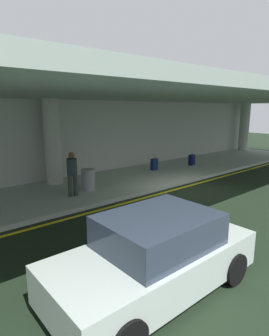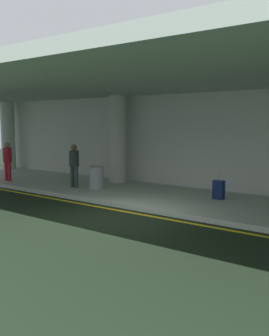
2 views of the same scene
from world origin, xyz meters
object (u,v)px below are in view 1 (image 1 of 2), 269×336
at_px(support_column_left_mid, 53,142).
at_px(car_silver, 156,255).
at_px(suitcase_upright_primary, 192,160).
at_px(support_column_center, 244,127).
at_px(traveler_with_luggage, 72,171).
at_px(trash_bin_steel, 88,180).
at_px(suitcase_upright_secondary, 154,164).

distance_m(support_column_left_mid, car_silver, 8.40).
bearing_deg(suitcase_upright_primary, support_column_center, 29.86).
xyz_separation_m(support_column_left_mid, traveler_with_luggage, (-0.31, -2.21, -0.86)).
xyz_separation_m(support_column_left_mid, support_column_center, (16.00, 0.00, 0.00)).
height_order(support_column_center, trash_bin_steel, support_column_center).
xyz_separation_m(traveler_with_luggage, suitcase_upright_secondary, (5.56, 1.32, -0.65)).
bearing_deg(trash_bin_steel, suitcase_upright_primary, 4.07).
relative_size(support_column_left_mid, support_column_center, 1.00).
relative_size(traveler_with_luggage, suitcase_upright_secondary, 1.87).
bearing_deg(traveler_with_luggage, suitcase_upright_primary, 125.01).
xyz_separation_m(support_column_center, suitcase_upright_secondary, (-10.75, -0.89, -1.51)).
height_order(support_column_left_mid, trash_bin_steel, support_column_left_mid).
relative_size(traveler_with_luggage, trash_bin_steel, 1.98).
bearing_deg(suitcase_upright_secondary, trash_bin_steel, 167.03).
relative_size(support_column_center, suitcase_upright_secondary, 4.06).
bearing_deg(suitcase_upright_primary, support_column_left_mid, -169.27).
bearing_deg(support_column_left_mid, suitcase_upright_secondary, -9.59).
relative_size(support_column_left_mid, suitcase_upright_secondary, 4.06).
height_order(traveler_with_luggage, suitcase_upright_primary, traveler_with_luggage).
bearing_deg(support_column_left_mid, traveler_with_luggage, -97.87).
distance_m(support_column_left_mid, suitcase_upright_secondary, 5.54).
xyz_separation_m(support_column_left_mid, suitcase_upright_secondary, (5.25, -0.89, -1.51)).
relative_size(car_silver, trash_bin_steel, 4.82).
distance_m(suitcase_upright_primary, suitcase_upright_secondary, 2.64).
xyz_separation_m(support_column_center, car_silver, (-17.75, -8.12, -1.26)).
height_order(support_column_center, suitcase_upright_primary, support_column_center).
bearing_deg(support_column_center, traveler_with_luggage, -172.28).
distance_m(support_column_left_mid, support_column_center, 16.00).
bearing_deg(trash_bin_steel, suitcase_upright_secondary, 11.81).
height_order(car_silver, suitcase_upright_secondary, car_silver).
bearing_deg(suitcase_upright_primary, trash_bin_steel, -155.46).
xyz_separation_m(support_column_left_mid, car_silver, (-1.75, -8.12, -1.26)).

